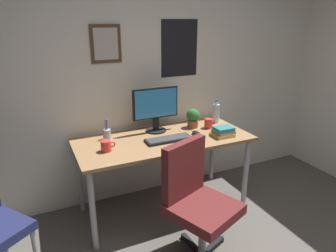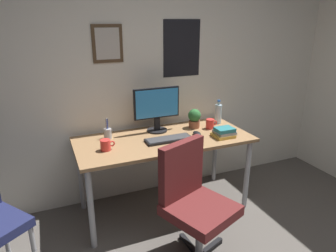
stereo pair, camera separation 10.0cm
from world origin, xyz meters
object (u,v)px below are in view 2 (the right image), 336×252
Objects in this scene: coffee_mug_near at (210,124)px; book_stack_left at (224,133)px; computer_mouse at (197,133)px; coffee_mug_far at (106,145)px; potted_plant at (194,118)px; water_bottle at (218,114)px; monitor at (157,108)px; pen_cup at (108,133)px; office_chair at (193,198)px; keyboard at (169,139)px.

book_stack_left is (0.00, -0.25, -0.01)m from coffee_mug_near.
computer_mouse is 0.25m from book_stack_left.
coffee_mug_far is (-1.09, -0.14, -0.00)m from coffee_mug_near.
potted_plant reaches higher than computer_mouse.
potted_plant reaches higher than book_stack_left.
coffee_mug_far is (-1.25, -0.25, -0.06)m from water_bottle.
monitor is 2.30× the size of pen_cup.
monitor is 0.70m from water_bottle.
coffee_mug_far is at bearing -172.73° from coffee_mug_near.
coffee_mug_far is 0.63× the size of book_stack_left.
water_bottle is 1.18m from pen_cup.
office_chair is 0.82m from book_stack_left.
computer_mouse is 0.56× the size of potted_plant.
keyboard is 1.70× the size of water_bottle.
water_bottle is at bearing -2.10° from monitor.
book_stack_left is (0.52, -0.11, 0.03)m from keyboard.
pen_cup is at bearing 152.16° from keyboard.
coffee_mug_near reaches higher than computer_mouse.
computer_mouse is (0.31, -0.26, -0.22)m from monitor.
monitor is at bearing 91.50° from keyboard.
monitor is 0.41m from potted_plant.
monitor reaches higher than coffee_mug_far.
coffee_mug_far is (-0.57, 0.00, 0.03)m from keyboard.
potted_plant is 0.98× the size of pen_cup.
monitor reaches higher than book_stack_left.
potted_plant is at bearing -2.31° from pen_cup.
office_chair is 7.80× the size of coffee_mug_near.
book_stack_left is (1.09, -0.11, -0.00)m from coffee_mug_far.
office_chair reaches higher than computer_mouse.
water_bottle is (0.68, -0.03, -0.13)m from monitor.
office_chair is 1.00m from coffee_mug_near.
book_stack_left is at bearing -37.04° from monitor.
keyboard is at bearing -164.65° from coffee_mug_near.
computer_mouse is at bearing -110.44° from potted_plant.
office_chair is 4.83× the size of book_stack_left.
potted_plant is (-0.14, 0.09, 0.06)m from coffee_mug_near.
coffee_mug_far is at bearing -178.85° from computer_mouse.
potted_plant is at bearing -174.66° from water_bottle.
computer_mouse is at bearing 1.15° from coffee_mug_far.
pen_cup is at bearing 159.64° from book_stack_left.
keyboard is at bearing 167.68° from book_stack_left.
monitor is at bearing 2.02° from pen_cup.
book_stack_left reaches higher than keyboard.
monitor is at bearing 172.19° from potted_plant.
keyboard is 0.57m from pen_cup.
potted_plant is at bearing 111.95° from book_stack_left.
office_chair is 1.20m from water_bottle.
pen_cup reaches higher than book_stack_left.
keyboard is at bearing -159.16° from water_bottle.
water_bottle is at bearing 35.76° from coffee_mug_near.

